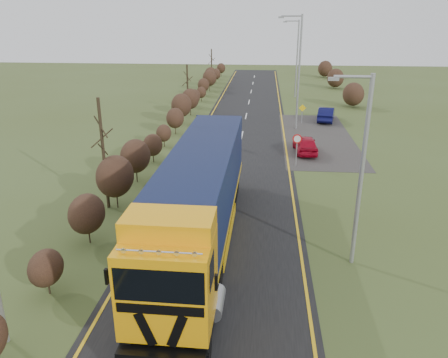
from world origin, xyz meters
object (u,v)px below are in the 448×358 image
at_px(car_blue_sedan, 326,114).
at_px(speed_sign, 297,144).
at_px(lorry, 200,195).
at_px(car_red_hatchback, 305,144).
at_px(streetlight_near, 360,166).

relative_size(car_blue_sedan, speed_sign, 1.83).
bearing_deg(lorry, car_red_hatchback, 69.28).
bearing_deg(lorry, car_blue_sedan, 71.95).
xyz_separation_m(lorry, streetlight_near, (6.51, -0.76, 1.79)).
height_order(car_red_hatchback, speed_sign, speed_sign).
height_order(lorry, car_red_hatchback, lorry).
distance_m(car_blue_sedan, streetlight_near, 27.46).
bearing_deg(car_blue_sedan, streetlight_near, 95.75).
relative_size(car_red_hatchback, car_blue_sedan, 0.93).
distance_m(lorry, speed_sign, 12.91).
bearing_deg(speed_sign, lorry, -112.85).
bearing_deg(car_blue_sedan, car_red_hatchback, 85.87).
xyz_separation_m(car_red_hatchback, speed_sign, (-0.90, -3.31, 0.94)).
bearing_deg(car_red_hatchback, speed_sign, 71.51).
height_order(car_blue_sedan, speed_sign, speed_sign).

